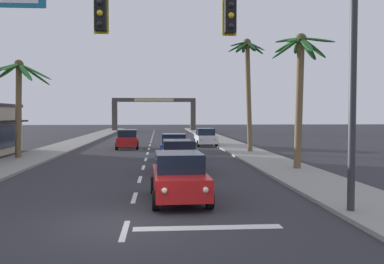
{
  "coord_description": "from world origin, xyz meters",
  "views": [
    {
      "loc": [
        0.91,
        -11.64,
        3.04
      ],
      "look_at": [
        2.45,
        8.0,
        2.2
      ],
      "focal_mm": 39.32,
      "sensor_mm": 36.0,
      "label": 1
    }
  ],
  "objects_px": {
    "sedan_oncoming_far": "(127,139)",
    "palm_left_second": "(18,88)",
    "sedan_parked_nearest_kerb": "(205,137)",
    "sedan_fifth_in_queue": "(174,146)",
    "town_gateway_arch": "(154,109)",
    "sedan_lead_at_stop_bar": "(179,176)",
    "palm_right_second": "(300,74)",
    "palm_right_third": "(248,74)",
    "sedan_third_in_queue": "(179,156)",
    "traffic_signal_mast": "(236,40)"
  },
  "relations": [
    {
      "from": "traffic_signal_mast",
      "to": "sedan_lead_at_stop_bar",
      "type": "relative_size",
      "value": 2.49
    },
    {
      "from": "traffic_signal_mast",
      "to": "palm_right_third",
      "type": "relative_size",
      "value": 1.25
    },
    {
      "from": "sedan_lead_at_stop_bar",
      "to": "palm_right_second",
      "type": "xyz_separation_m",
      "value": [
        6.8,
        7.32,
        4.35
      ]
    },
    {
      "from": "traffic_signal_mast",
      "to": "sedan_fifth_in_queue",
      "type": "relative_size",
      "value": 2.49
    },
    {
      "from": "sedan_oncoming_far",
      "to": "town_gateway_arch",
      "type": "height_order",
      "value": "town_gateway_arch"
    },
    {
      "from": "traffic_signal_mast",
      "to": "palm_right_third",
      "type": "xyz_separation_m",
      "value": [
        4.66,
        20.33,
        0.98
      ]
    },
    {
      "from": "palm_left_second",
      "to": "sedan_parked_nearest_kerb",
      "type": "bearing_deg",
      "value": 38.5
    },
    {
      "from": "sedan_fifth_in_queue",
      "to": "sedan_parked_nearest_kerb",
      "type": "distance_m",
      "value": 11.29
    },
    {
      "from": "sedan_fifth_in_queue",
      "to": "palm_right_third",
      "type": "relative_size",
      "value": 0.5
    },
    {
      "from": "palm_right_third",
      "to": "sedan_fifth_in_queue",
      "type": "bearing_deg",
      "value": -150.12
    },
    {
      "from": "sedan_fifth_in_queue",
      "to": "town_gateway_arch",
      "type": "xyz_separation_m",
      "value": [
        -1.93,
        47.41,
        3.08
      ]
    },
    {
      "from": "sedan_oncoming_far",
      "to": "palm_left_second",
      "type": "xyz_separation_m",
      "value": [
        -6.57,
        -8.42,
        3.95
      ]
    },
    {
      "from": "sedan_oncoming_far",
      "to": "sedan_third_in_queue",
      "type": "bearing_deg",
      "value": -76.09
    },
    {
      "from": "sedan_parked_nearest_kerb",
      "to": "traffic_signal_mast",
      "type": "bearing_deg",
      "value": -94.47
    },
    {
      "from": "sedan_fifth_in_queue",
      "to": "sedan_oncoming_far",
      "type": "xyz_separation_m",
      "value": [
        -3.82,
        8.23,
        0.0
      ]
    },
    {
      "from": "sedan_fifth_in_queue",
      "to": "palm_right_third",
      "type": "distance_m",
      "value": 8.62
    },
    {
      "from": "sedan_lead_at_stop_bar",
      "to": "town_gateway_arch",
      "type": "height_order",
      "value": "town_gateway_arch"
    },
    {
      "from": "sedan_third_in_queue",
      "to": "traffic_signal_mast",
      "type": "bearing_deg",
      "value": -82.9
    },
    {
      "from": "sedan_oncoming_far",
      "to": "sedan_parked_nearest_kerb",
      "type": "xyz_separation_m",
      "value": [
        7.2,
        2.54,
        0.0
      ]
    },
    {
      "from": "sedan_third_in_queue",
      "to": "palm_right_third",
      "type": "relative_size",
      "value": 0.5
    },
    {
      "from": "palm_left_second",
      "to": "town_gateway_arch",
      "type": "bearing_deg",
      "value": 79.92
    },
    {
      "from": "sedan_fifth_in_queue",
      "to": "sedan_oncoming_far",
      "type": "bearing_deg",
      "value": 114.89
    },
    {
      "from": "sedan_lead_at_stop_bar",
      "to": "sedan_oncoming_far",
      "type": "bearing_deg",
      "value": 98.77
    },
    {
      "from": "sedan_third_in_queue",
      "to": "palm_right_third",
      "type": "distance_m",
      "value": 13.21
    },
    {
      "from": "sedan_parked_nearest_kerb",
      "to": "palm_left_second",
      "type": "distance_m",
      "value": 18.04
    },
    {
      "from": "sedan_fifth_in_queue",
      "to": "palm_left_second",
      "type": "distance_m",
      "value": 11.12
    },
    {
      "from": "sedan_third_in_queue",
      "to": "sedan_fifth_in_queue",
      "type": "bearing_deg",
      "value": 90.01
    },
    {
      "from": "palm_right_second",
      "to": "sedan_lead_at_stop_bar",
      "type": "bearing_deg",
      "value": -132.89
    },
    {
      "from": "sedan_fifth_in_queue",
      "to": "palm_left_second",
      "type": "height_order",
      "value": "palm_left_second"
    },
    {
      "from": "palm_left_second",
      "to": "palm_right_second",
      "type": "distance_m",
      "value": 18.21
    },
    {
      "from": "sedan_third_in_queue",
      "to": "sedan_oncoming_far",
      "type": "bearing_deg",
      "value": 103.91
    },
    {
      "from": "palm_right_second",
      "to": "palm_left_second",
      "type": "bearing_deg",
      "value": 157.79
    },
    {
      "from": "sedan_parked_nearest_kerb",
      "to": "palm_left_second",
      "type": "height_order",
      "value": "palm_left_second"
    },
    {
      "from": "sedan_lead_at_stop_bar",
      "to": "palm_left_second",
      "type": "distance_m",
      "value": 17.85
    },
    {
      "from": "palm_right_second",
      "to": "palm_right_third",
      "type": "xyz_separation_m",
      "value": [
        -0.6,
        10.45,
        0.97
      ]
    },
    {
      "from": "palm_left_second",
      "to": "palm_right_second",
      "type": "relative_size",
      "value": 0.91
    },
    {
      "from": "palm_left_second",
      "to": "palm_right_second",
      "type": "bearing_deg",
      "value": -22.21
    },
    {
      "from": "sedan_lead_at_stop_bar",
      "to": "sedan_third_in_queue",
      "type": "distance_m",
      "value": 7.2
    },
    {
      "from": "sedan_fifth_in_queue",
      "to": "palm_right_second",
      "type": "xyz_separation_m",
      "value": [
        6.47,
        -7.07,
        4.35
      ]
    },
    {
      "from": "sedan_fifth_in_queue",
      "to": "town_gateway_arch",
      "type": "height_order",
      "value": "town_gateway_arch"
    },
    {
      "from": "palm_right_third",
      "to": "sedan_oncoming_far",
      "type": "bearing_deg",
      "value": 153.41
    },
    {
      "from": "sedan_oncoming_far",
      "to": "traffic_signal_mast",
      "type": "bearing_deg",
      "value": -78.69
    },
    {
      "from": "sedan_lead_at_stop_bar",
      "to": "sedan_fifth_in_queue",
      "type": "xyz_separation_m",
      "value": [
        0.33,
        14.39,
        0.0
      ]
    },
    {
      "from": "palm_left_second",
      "to": "town_gateway_arch",
      "type": "distance_m",
      "value": 48.35
    },
    {
      "from": "sedan_oncoming_far",
      "to": "sedan_parked_nearest_kerb",
      "type": "bearing_deg",
      "value": 19.42
    },
    {
      "from": "sedan_fifth_in_queue",
      "to": "town_gateway_arch",
      "type": "distance_m",
      "value": 47.55
    },
    {
      "from": "palm_left_second",
      "to": "sedan_fifth_in_queue",
      "type": "bearing_deg",
      "value": 1.04
    },
    {
      "from": "traffic_signal_mast",
      "to": "sedan_parked_nearest_kerb",
      "type": "xyz_separation_m",
      "value": [
        2.17,
        27.72,
        -4.34
      ]
    },
    {
      "from": "palm_left_second",
      "to": "town_gateway_arch",
      "type": "relative_size",
      "value": 0.44
    },
    {
      "from": "traffic_signal_mast",
      "to": "sedan_lead_at_stop_bar",
      "type": "bearing_deg",
      "value": 121.12
    }
  ]
}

